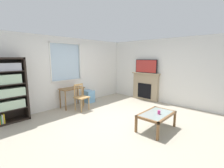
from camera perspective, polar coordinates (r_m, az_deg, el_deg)
name	(u,v)px	position (r m, az deg, el deg)	size (l,w,h in m)	color
ground	(114,120)	(4.65, 0.72, -13.18)	(6.30, 5.60, 0.02)	#B2A893
wall_back_with_window	(69,73)	(6.10, -15.46, 3.92)	(5.30, 0.15, 2.52)	silver
wall_right	(159,71)	(6.57, 16.82, 4.60)	(0.12, 4.80, 2.52)	silver
bookshelf	(8,90)	(5.12, -33.93, -1.73)	(0.90, 0.38, 1.80)	black
desk_under_window	(72,91)	(5.83, -14.56, -2.60)	(0.85, 0.47, 0.71)	brown
wooden_chair	(81,97)	(5.46, -11.30, -4.64)	(0.45, 0.43, 0.90)	tan
plastic_drawer_unit	(89,96)	(6.40, -8.58, -4.49)	(0.35, 0.40, 0.48)	#72ADDB
fireplace	(146,86)	(6.75, 12.23, -0.87)	(0.26, 1.24, 1.16)	tan
tv	(146,66)	(6.64, 12.41, 6.40)	(0.06, 0.99, 0.55)	black
coffee_table	(156,116)	(4.11, 16.03, -11.08)	(1.00, 0.62, 0.42)	#8C9E99
sippy_cup	(159,112)	(4.04, 16.87, -9.90)	(0.07, 0.07, 0.09)	#DB3D84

